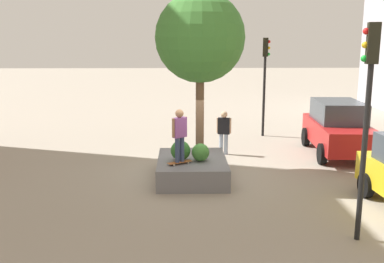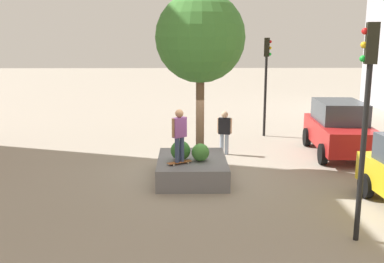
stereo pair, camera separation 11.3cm
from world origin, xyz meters
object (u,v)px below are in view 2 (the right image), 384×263
(traffic_light_corner, at_px, (367,97))
(traffic_light_median, at_px, (266,70))
(skateboarder, at_px, (179,132))
(skateboard, at_px, (180,162))
(plaza_tree, at_px, (200,38))
(planter_ledge, at_px, (192,169))
(sedan_parked, at_px, (339,128))
(pedestrian_crossing, at_px, (224,130))

(traffic_light_corner, xyz_separation_m, traffic_light_median, (-11.10, -0.07, -0.14))
(skateboarder, height_order, traffic_light_median, traffic_light_median)
(skateboard, distance_m, skateboarder, 0.97)
(skateboard, bearing_deg, plaza_tree, 154.36)
(planter_ledge, bearing_deg, sedan_parked, 117.45)
(plaza_tree, height_order, skateboarder, plaza_tree)
(planter_ledge, xyz_separation_m, skateboard, (0.63, -0.40, 0.40))
(plaza_tree, distance_m, traffic_light_corner, 6.44)
(plaza_tree, xyz_separation_m, pedestrian_crossing, (-2.34, 1.06, -3.51))
(planter_ledge, xyz_separation_m, pedestrian_crossing, (-3.13, 1.34, 0.66))
(pedestrian_crossing, bearing_deg, skateboard, -24.78)
(skateboard, distance_m, sedan_parked, 7.27)
(planter_ledge, height_order, traffic_light_corner, traffic_light_corner)
(planter_ledge, height_order, skateboard, skateboard)
(traffic_light_corner, relative_size, pedestrian_crossing, 2.76)
(plaza_tree, distance_m, sedan_parked, 6.94)
(traffic_light_corner, bearing_deg, sedan_parked, 163.61)
(planter_ledge, xyz_separation_m, plaza_tree, (-0.79, 0.29, 4.18))
(plaza_tree, height_order, pedestrian_crossing, plaza_tree)
(skateboarder, bearing_deg, sedan_parked, 120.44)
(sedan_parked, bearing_deg, pedestrian_crossing, -91.07)
(planter_ledge, bearing_deg, plaza_tree, 160.10)
(traffic_light_median, bearing_deg, skateboard, -28.91)
(planter_ledge, relative_size, skateboard, 3.69)
(planter_ledge, height_order, traffic_light_median, traffic_light_median)
(skateboarder, distance_m, traffic_light_corner, 5.84)
(traffic_light_corner, bearing_deg, skateboard, -134.40)
(plaza_tree, xyz_separation_m, skateboarder, (1.42, -0.68, -2.82))
(skateboard, bearing_deg, skateboarder, 180.00)
(skateboarder, relative_size, sedan_parked, 0.35)
(skateboarder, relative_size, traffic_light_median, 0.36)
(skateboarder, bearing_deg, plaza_tree, 154.36)
(planter_ledge, relative_size, traffic_light_corner, 0.61)
(traffic_light_corner, bearing_deg, skateboarder, -134.40)
(skateboarder, bearing_deg, planter_ledge, 147.93)
(skateboard, xyz_separation_m, sedan_parked, (-3.68, 6.26, 0.34))
(sedan_parked, xyz_separation_m, traffic_light_corner, (7.62, -2.24, 2.19))
(sedan_parked, height_order, traffic_light_corner, traffic_light_corner)
(traffic_light_median, bearing_deg, skateboarder, -28.91)
(planter_ledge, relative_size, plaza_tree, 0.55)
(skateboarder, relative_size, traffic_light_corner, 0.34)
(skateboard, relative_size, pedestrian_crossing, 0.46)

